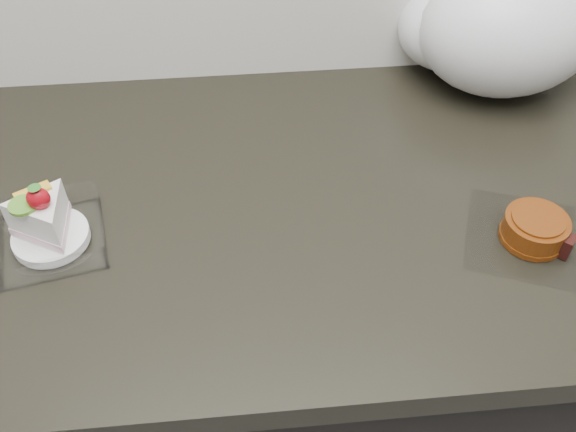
% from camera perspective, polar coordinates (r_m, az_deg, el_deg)
% --- Properties ---
extents(counter, '(2.04, 0.64, 0.90)m').
position_cam_1_polar(counter, '(1.25, -1.50, -13.36)').
color(counter, black).
rests_on(counter, ground).
extents(cake_tray, '(0.16, 0.16, 0.10)m').
position_cam_1_polar(cake_tray, '(0.87, -20.60, -0.99)').
color(cake_tray, white).
rests_on(cake_tray, counter).
extents(mooncake_wrap, '(0.21, 0.20, 0.04)m').
position_cam_1_polar(mooncake_wrap, '(0.89, 21.11, -1.26)').
color(mooncake_wrap, white).
rests_on(mooncake_wrap, counter).
extents(plastic_bag, '(0.36, 0.31, 0.26)m').
position_cam_1_polar(plastic_bag, '(1.11, 18.04, 15.62)').
color(plastic_bag, white).
rests_on(plastic_bag, counter).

